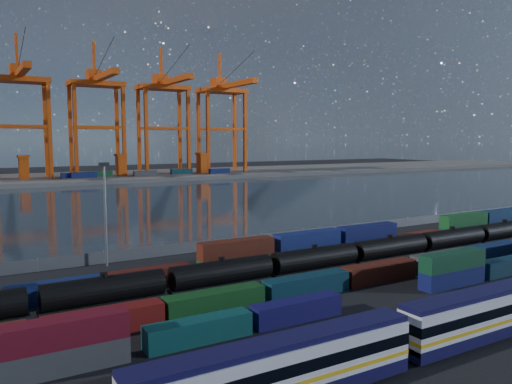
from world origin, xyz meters
TOP-DOWN VIEW (x-y plane):
  - ground at (0.00, 0.00)m, footprint 700.00×700.00m
  - harbor_water at (0.00, 105.00)m, footprint 700.00×700.00m
  - far_quay at (0.00, 210.00)m, footprint 700.00×70.00m
  - distant_mountains at (63.02, 1600.00)m, footprint 2470.00×1100.00m
  - passenger_train at (-3.09, -23.11)m, footprint 76.43×3.02m
  - container_row_south at (13.96, -9.15)m, footprint 126.99×2.26m
  - container_row_mid at (-6.45, -2.36)m, footprint 141.75×2.49m
  - container_row_north at (5.31, 11.48)m, footprint 128.68×2.44m
  - tanker_string at (3.36, 5.16)m, footprint 123.26×3.17m
  - waterfront_fence at (-0.00, 28.00)m, footprint 160.12×0.12m
  - yard_light_mast at (-30.00, 26.00)m, footprint 1.60×0.40m
  - gantry_cranes at (-7.50, 203.16)m, footprint 201.62×51.10m
  - quay_containers at (-11.00, 195.46)m, footprint 172.58×10.99m
  - straddle_carriers at (-2.50, 200.00)m, footprint 140.00×7.00m

SIDE VIEW (x-z plane):
  - ground at x=0.00m, z-range 0.00..0.00m
  - harbor_water at x=0.00m, z-range 0.01..0.01m
  - far_quay at x=0.00m, z-range 0.00..2.00m
  - waterfront_fence at x=0.00m, z-range -0.10..2.10m
  - container_row_mid at x=-6.45m, z-range 0.00..2.65m
  - container_row_south at x=13.96m, z-range -0.40..4.41m
  - container_row_north at x=5.31m, z-range -0.32..4.87m
  - tanker_string at x=3.36m, z-range 0.01..4.54m
  - passenger_train at x=-3.09m, z-range 0.01..5.19m
  - quay_containers at x=-11.00m, z-range 2.00..4.60m
  - straddle_carriers at x=-2.50m, z-range 2.27..13.37m
  - yard_light_mast at x=-30.00m, z-range 1.00..17.60m
  - gantry_cranes at x=-7.50m, z-range 7.82..77.02m
  - distant_mountains at x=63.02m, z-range -39.71..480.29m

